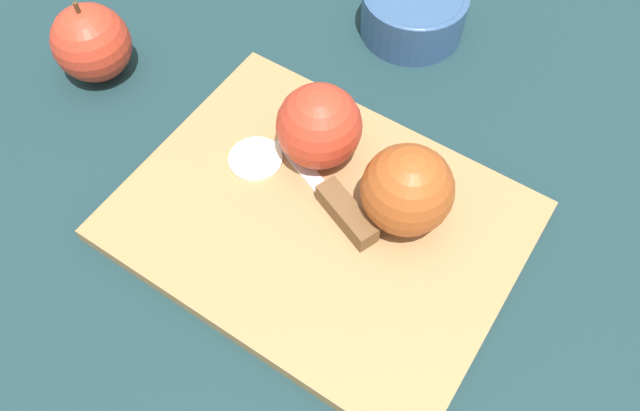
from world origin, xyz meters
TOP-DOWN VIEW (x-y plane):
  - ground_plane at (0.00, 0.00)m, footprint 4.00×4.00m
  - cutting_board at (0.00, 0.00)m, footprint 0.39×0.31m
  - apple_half_left at (-0.07, -0.04)m, footprint 0.09×0.09m
  - apple_half_right at (0.04, -0.07)m, footprint 0.08×0.08m
  - knife at (-0.02, -0.01)m, footprint 0.15×0.08m
  - apple_slice at (0.09, -0.03)m, footprint 0.05×0.05m
  - apple_whole at (0.32, -0.06)m, footprint 0.09×0.09m
  - bowl at (0.04, -0.29)m, footprint 0.12×0.12m

SIDE VIEW (x-z plane):
  - ground_plane at x=0.00m, z-range 0.00..0.00m
  - cutting_board at x=0.00m, z-range 0.00..0.02m
  - apple_slice at x=0.09m, z-range 0.02..0.02m
  - knife at x=-0.02m, z-range 0.02..0.04m
  - bowl at x=0.04m, z-range 0.00..0.06m
  - apple_whole at x=0.32m, z-range -0.01..0.09m
  - apple_half_right at x=0.04m, z-range 0.02..0.10m
  - apple_half_left at x=-0.07m, z-range 0.02..0.10m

